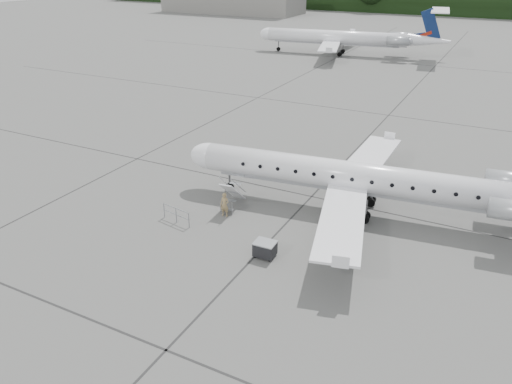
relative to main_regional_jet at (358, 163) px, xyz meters
The scene contains 8 objects.
ground 7.54m from the main_regional_jet, 76.15° to the right, with size 320.00×320.00×0.00m, color #61605E.
treeline 123.46m from the main_regional_jet, 89.25° to the left, with size 260.00×4.00×8.00m, color black.
main_regional_jet is the anchor object (origin of this frame).
airstair 8.29m from the main_regional_jet, 156.84° to the right, with size 0.85×2.47×2.11m, color white, non-canonical shape.
passenger 8.83m from the main_regional_jet, 147.80° to the right, with size 0.58×0.38×1.60m, color #977F52.
safety_railing 11.87m from the main_regional_jet, 144.78° to the right, with size 2.20×0.08×1.00m, color gray, non-canonical shape.
baggage_cart 8.59m from the main_regional_jet, 109.67° to the right, with size 1.14×0.92×0.99m, color black, non-canonical shape.
bg_regional_left 57.10m from the main_regional_jet, 110.44° to the left, with size 29.55×21.27×7.75m, color white, non-canonical shape.
Camera 1 is at (6.03, -22.22, 15.24)m, focal length 35.00 mm.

